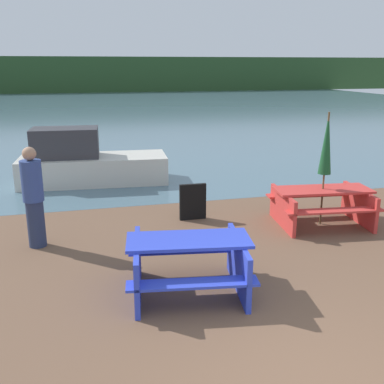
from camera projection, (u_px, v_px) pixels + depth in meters
water at (108, 107)px, 33.75m from camera, size 60.00×50.00×0.00m
far_treeline at (96, 75)px, 51.87m from camera, size 80.00×1.60×4.00m
picnic_table_blue at (189, 261)px, 6.22m from camera, size 1.87×1.61×0.80m
picnic_table_red at (322, 202)px, 8.91m from camera, size 2.02×1.57×0.73m
umbrella_darkgreen at (327, 144)px, 8.60m from camera, size 0.25×0.25×2.23m
boat at (87, 163)px, 12.05m from camera, size 3.96×1.66×1.50m
person at (34, 198)px, 7.70m from camera, size 0.35×0.35×1.77m
signboard at (193, 202)px, 9.21m from camera, size 0.55×0.08×0.75m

